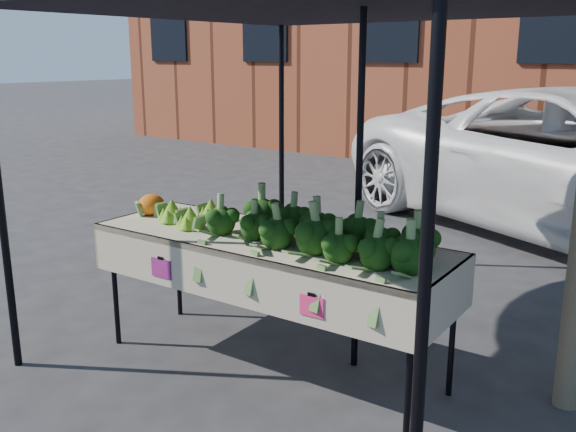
# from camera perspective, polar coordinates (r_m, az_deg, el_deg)

# --- Properties ---
(ground) EXTENTS (90.00, 90.00, 0.00)m
(ground) POSITION_cam_1_polar(r_m,az_deg,el_deg) (4.34, -1.94, -13.57)
(ground) COLOR #28282A
(table) EXTENTS (2.44, 0.93, 0.90)m
(table) POSITION_cam_1_polar(r_m,az_deg,el_deg) (4.19, -1.67, -7.86)
(table) COLOR beige
(table) RESTS_ON ground
(canopy) EXTENTS (3.16, 3.16, 2.74)m
(canopy) POSITION_cam_1_polar(r_m,az_deg,el_deg) (4.24, 2.90, 5.34)
(canopy) COLOR black
(canopy) RESTS_ON ground
(broccoli_heap) EXTENTS (1.55, 0.58, 0.27)m
(broccoli_heap) POSITION_cam_1_polar(r_m,az_deg,el_deg) (3.82, 2.72, -0.81)
(broccoli_heap) COLOR black
(broccoli_heap) RESTS_ON table
(romanesco_cluster) EXTENTS (0.44, 0.48, 0.21)m
(romanesco_cluster) POSITION_cam_1_polar(r_m,az_deg,el_deg) (4.44, -8.55, 0.77)
(romanesco_cluster) COLOR #6FA922
(romanesco_cluster) RESTS_ON table
(cauliflower_pair) EXTENTS (0.21, 0.21, 0.19)m
(cauliflower_pair) POSITION_cam_1_polar(r_m,az_deg,el_deg) (4.70, -12.14, 1.22)
(cauliflower_pair) COLOR orange
(cauliflower_pair) RESTS_ON table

